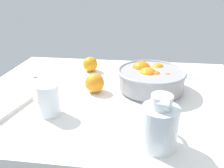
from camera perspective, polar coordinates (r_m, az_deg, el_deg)
ground_plane at (r=91.25cm, az=0.55°, el=-2.92°), size 111.61×83.65×3.00cm
fruit_bowl at (r=92.02cm, az=10.00°, el=1.46°), size 27.77×27.77×10.79cm
juice_pitcher at (r=60.43cm, az=12.05°, el=-11.01°), size 9.86×14.22×16.28cm
juice_glass at (r=76.38cm, az=-15.98°, el=-4.47°), size 7.33×7.33×10.80cm
loose_orange_0 at (r=89.49cm, az=-4.50°, el=0.30°), size 7.90×7.90×7.90cm
loose_orange_1 at (r=112.03cm, az=-5.66°, el=5.12°), size 7.45×7.45×7.45cm
spoon at (r=109.55cm, az=-18.30°, el=1.69°), size 13.47×5.97×1.00cm
herb_sprig_0 at (r=109.51cm, az=20.30°, el=1.28°), size 7.54×2.97×0.86cm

